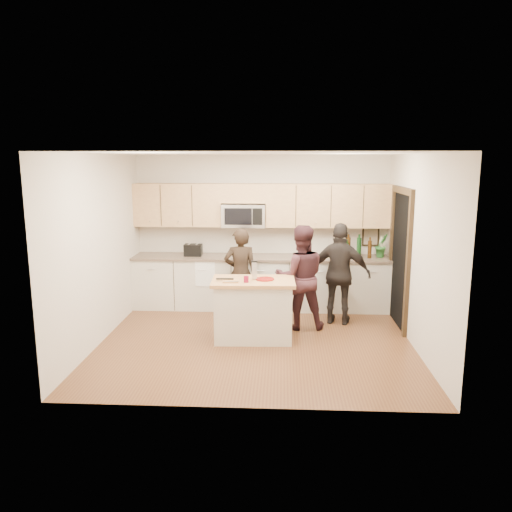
# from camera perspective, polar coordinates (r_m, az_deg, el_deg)

# --- Properties ---
(floor) EXTENTS (4.50, 4.50, 0.00)m
(floor) POSITION_cam_1_polar(r_m,az_deg,el_deg) (7.41, -0.02, -9.71)
(floor) COLOR brown
(floor) RESTS_ON ground
(room_shell) EXTENTS (4.52, 4.02, 2.71)m
(room_shell) POSITION_cam_1_polar(r_m,az_deg,el_deg) (6.99, -0.02, 3.68)
(room_shell) COLOR #BDB2A1
(room_shell) RESTS_ON ground
(back_cabinetry) EXTENTS (4.50, 0.66, 0.94)m
(back_cabinetry) POSITION_cam_1_polar(r_m,az_deg,el_deg) (8.88, 0.56, -3.00)
(back_cabinetry) COLOR beige
(back_cabinetry) RESTS_ON ground
(upper_cabinetry) EXTENTS (4.50, 0.33, 0.75)m
(upper_cabinetry) POSITION_cam_1_polar(r_m,az_deg,el_deg) (8.80, 0.84, 5.93)
(upper_cabinetry) COLOR tan
(upper_cabinetry) RESTS_ON ground
(microwave) EXTENTS (0.76, 0.41, 0.40)m
(microwave) POSITION_cam_1_polar(r_m,az_deg,el_deg) (8.80, -1.41, 4.67)
(microwave) COLOR silver
(microwave) RESTS_ON ground
(doorway) EXTENTS (0.06, 1.25, 2.20)m
(doorway) POSITION_cam_1_polar(r_m,az_deg,el_deg) (8.17, 16.15, 0.25)
(doorway) COLOR black
(doorway) RESTS_ON ground
(framed_picture) EXTENTS (0.30, 0.03, 0.38)m
(framed_picture) POSITION_cam_1_polar(r_m,az_deg,el_deg) (9.14, 12.97, 2.29)
(framed_picture) COLOR black
(framed_picture) RESTS_ON ground
(dish_towel) EXTENTS (0.34, 0.60, 0.48)m
(dish_towel) POSITION_cam_1_polar(r_m,az_deg,el_deg) (8.72, -5.74, -1.10)
(dish_towel) COLOR white
(dish_towel) RESTS_ON ground
(island) EXTENTS (1.22, 0.74, 0.90)m
(island) POSITION_cam_1_polar(r_m,az_deg,el_deg) (7.36, -0.31, -6.11)
(island) COLOR beige
(island) RESTS_ON ground
(red_plate) EXTENTS (0.27, 0.27, 0.02)m
(red_plate) POSITION_cam_1_polar(r_m,az_deg,el_deg) (7.26, 1.02, -2.65)
(red_plate) COLOR maroon
(red_plate) RESTS_ON island
(box_grater) EXTENTS (0.09, 0.05, 0.26)m
(box_grater) POSITION_cam_1_polar(r_m,az_deg,el_deg) (7.22, -0.19, -1.57)
(box_grater) COLOR silver
(box_grater) RESTS_ON red_plate
(drink_glass) EXTENTS (0.07, 0.07, 0.09)m
(drink_glass) POSITION_cam_1_polar(r_m,az_deg,el_deg) (7.09, -1.13, -2.67)
(drink_glass) COLOR maroon
(drink_glass) RESTS_ON island
(cutting_board) EXTENTS (0.23, 0.20, 0.02)m
(cutting_board) POSITION_cam_1_polar(r_m,az_deg,el_deg) (7.14, -2.88, -2.88)
(cutting_board) COLOR tan
(cutting_board) RESTS_ON island
(tongs) EXTENTS (0.25, 0.04, 0.02)m
(tongs) POSITION_cam_1_polar(r_m,az_deg,el_deg) (7.20, -3.57, -2.62)
(tongs) COLOR black
(tongs) RESTS_ON cutting_board
(knife) EXTENTS (0.19, 0.03, 0.01)m
(knife) POSITION_cam_1_polar(r_m,az_deg,el_deg) (7.06, -2.78, -2.93)
(knife) COLOR silver
(knife) RESTS_ON cutting_board
(toaster) EXTENTS (0.31, 0.20, 0.21)m
(toaster) POSITION_cam_1_polar(r_m,az_deg,el_deg) (8.88, -7.20, 0.68)
(toaster) COLOR black
(toaster) RESTS_ON back_cabinetry
(bottle_cluster) EXTENTS (0.67, 0.34, 0.42)m
(bottle_cluster) POSITION_cam_1_polar(r_m,az_deg,el_deg) (8.85, 11.91, 1.06)
(bottle_cluster) COLOR black
(bottle_cluster) RESTS_ON back_cabinetry
(orchid) EXTENTS (0.29, 0.27, 0.42)m
(orchid) POSITION_cam_1_polar(r_m,az_deg,el_deg) (8.94, 14.16, 1.19)
(orchid) COLOR #2B6B2C
(orchid) RESTS_ON back_cabinetry
(woman_left) EXTENTS (0.59, 0.42, 1.52)m
(woman_left) POSITION_cam_1_polar(r_m,az_deg,el_deg) (8.29, -1.77, -1.98)
(woman_left) COLOR black
(woman_left) RESTS_ON ground
(woman_center) EXTENTS (0.86, 0.70, 1.63)m
(woman_center) POSITION_cam_1_polar(r_m,az_deg,el_deg) (7.79, 5.09, -2.43)
(woman_center) COLOR #31181D
(woman_center) RESTS_ON ground
(woman_right) EXTENTS (1.03, 0.61, 1.64)m
(woman_right) POSITION_cam_1_polar(r_m,az_deg,el_deg) (8.07, 9.59, -2.05)
(woman_right) COLOR black
(woman_right) RESTS_ON ground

